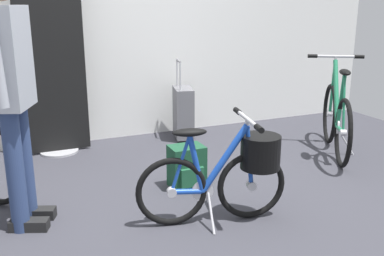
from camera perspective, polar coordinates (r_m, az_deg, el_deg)
ground_plane at (r=3.07m, az=2.22°, el=-11.23°), size 6.12×6.12×0.00m
floor_banner_stand at (r=4.31m, az=-17.47°, el=7.52°), size 0.60×0.36×1.83m
folding_bike_foreground at (r=2.90m, az=5.10°, el=-5.35°), size 0.98×0.53×0.71m
display_bike_left at (r=4.40m, az=17.99°, el=1.21°), size 0.74×1.14×0.91m
visitor_near_wall at (r=2.89m, az=-22.16°, el=5.09°), size 0.36×0.50×1.61m
rolling_suitcase at (r=4.68m, az=-1.14°, el=2.05°), size 0.26×0.39×0.83m
backpack_on_floor at (r=3.47m, az=-0.65°, el=-5.01°), size 0.26×0.23×0.33m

